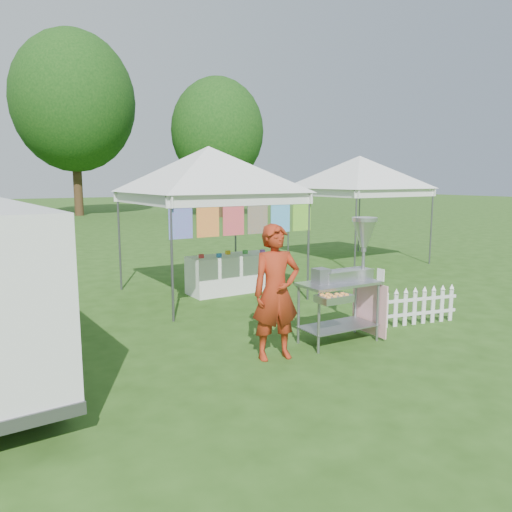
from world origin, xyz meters
TOP-DOWN VIEW (x-y plane):
  - ground at (0.00, 0.00)m, footprint 120.00×120.00m
  - canopy_main at (0.00, 3.49)m, footprint 4.24×4.24m
  - canopy_right at (5.50, 5.00)m, footprint 4.24×4.24m
  - tree_mid at (3.00, 28.00)m, footprint 7.60×7.60m
  - tree_right at (10.00, 22.00)m, footprint 5.60×5.60m
  - donut_cart at (0.38, -0.22)m, footprint 1.33×0.85m
  - vendor at (-0.95, -0.25)m, footprint 0.73×0.56m
  - picket_fence at (1.75, -0.18)m, footprint 1.76×0.44m
  - display_table at (0.48, 3.50)m, footprint 1.80×0.70m

SIDE VIEW (x-z plane):
  - ground at x=0.00m, z-range 0.00..0.00m
  - picket_fence at x=1.75m, z-range 0.01..0.57m
  - display_table at x=0.48m, z-range 0.00..0.79m
  - vendor at x=-0.95m, z-range 0.00..1.79m
  - donut_cart at x=0.38m, z-range 0.16..1.96m
  - canopy_main at x=0.00m, z-range 1.26..4.71m
  - canopy_right at x=5.50m, z-range 1.27..4.72m
  - tree_right at x=10.00m, z-range 0.97..9.39m
  - tree_mid at x=3.00m, z-range 1.38..12.90m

